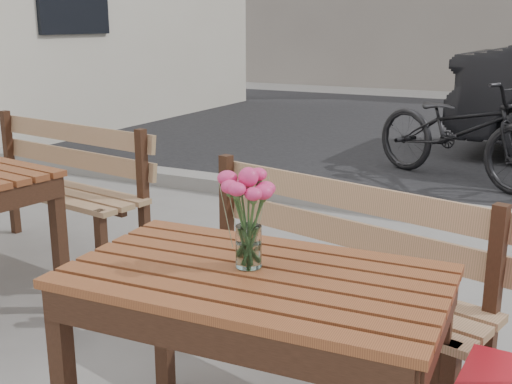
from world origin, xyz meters
The scene contains 6 objects.
street centered at (0.00, 5.06, 0.03)m, with size 30.00×8.12×0.12m.
main_table centered at (-0.10, -0.12, 0.59)m, with size 1.18×0.73×0.71m.
main_bench centered at (-0.11, 0.56, 0.53)m, with size 1.45×0.72×0.87m.
main_vase centered at (-0.14, -0.10, 0.90)m, with size 0.17×0.17×0.32m.
second_bench centered at (-2.12, 1.15, 0.54)m, with size 1.47×0.64×0.88m.
bicycle centered at (-0.27, 4.30, 0.48)m, with size 0.64×1.84×0.97m, color black.
Camera 1 is at (0.74, -1.74, 1.44)m, focal length 45.00 mm.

